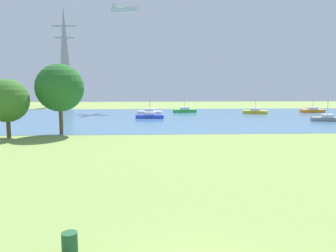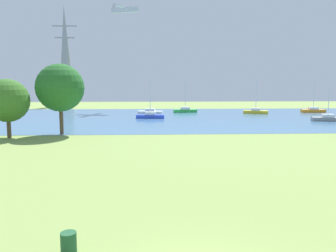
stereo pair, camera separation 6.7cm
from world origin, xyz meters
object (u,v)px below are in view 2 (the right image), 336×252
light_aircraft (125,10)px  tree_east_far (7,101)px  tree_west_near (60,88)px  sailboat_white (150,112)px  sailboat_yellow (256,111)px  sailboat_green (185,110)px  litter_bin (69,243)px  sailboat_gray (328,118)px  sailboat_orange (313,110)px  electricity_pylon (66,56)px  sailboat_blue (150,116)px

light_aircraft → tree_east_far: bearing=-103.3°
tree_west_near → light_aircraft: 42.78m
sailboat_white → light_aircraft: light_aircraft is taller
sailboat_yellow → tree_west_near: (-31.45, -26.12, 5.03)m
sailboat_green → tree_east_far: (-22.69, -32.04, 3.67)m
sailboat_green → light_aircraft: size_ratio=0.77×
litter_bin → sailboat_gray: bearing=52.7°
sailboat_yellow → sailboat_orange: size_ratio=1.07×
electricity_pylon → tree_west_near: bearing=-76.6°
litter_bin → tree_west_near: (-7.83, 28.45, 5.09)m
sailboat_gray → tree_west_near: (-38.86, -12.29, 5.05)m
sailboat_white → electricity_pylon: electricity_pylon is taller
sailboat_yellow → electricity_pylon: bearing=149.7°
tree_east_far → tree_west_near: (5.11, 2.39, 1.37)m
sailboat_white → sailboat_orange: (33.94, 2.28, 0.00)m
litter_bin → tree_west_near: 29.95m
sailboat_gray → sailboat_white: sailboat_white is taller
litter_bin → light_aircraft: light_aircraft is taller
sailboat_blue → light_aircraft: size_ratio=0.85×
sailboat_white → electricity_pylon: bearing=131.2°
sailboat_orange → sailboat_blue: sailboat_blue is taller
sailboat_green → sailboat_gray: bearing=-39.2°
sailboat_blue → light_aircraft: 31.06m
sailboat_gray → sailboat_yellow: size_ratio=0.73×
sailboat_blue → electricity_pylon: electricity_pylon is taller
tree_west_near → light_aircraft: size_ratio=0.99×
tree_east_far → sailboat_yellow: bearing=38.0°
litter_bin → light_aircraft: (-3.16, 67.38, 22.21)m
litter_bin → tree_east_far: 29.34m
sailboat_orange → tree_west_near: 52.71m
sailboat_green → sailboat_blue: size_ratio=0.91×
sailboat_orange → litter_bin: bearing=-122.7°
light_aircraft → sailboat_gray: bearing=-37.9°
sailboat_gray → sailboat_orange: 16.79m
sailboat_gray → sailboat_white: 31.64m
tree_east_far → electricity_pylon: 55.30m
litter_bin → sailboat_white: size_ratio=0.12×
tree_west_near → litter_bin: bearing=-74.6°
litter_bin → sailboat_yellow: size_ratio=0.11×
tree_east_far → sailboat_orange: bearing=31.8°
sailboat_yellow → sailboat_orange: sailboat_yellow is taller
sailboat_white → electricity_pylon: (-22.59, 25.78, 12.69)m
sailboat_gray → electricity_pylon: 65.81m
sailboat_white → tree_east_far: (-15.41, -28.31, 3.67)m
sailboat_white → sailboat_green: bearing=27.2°
litter_bin → sailboat_yellow: 59.47m
sailboat_gray → tree_west_near: size_ratio=0.62×
sailboat_gray → sailboat_orange: sailboat_orange is taller
sailboat_white → sailboat_green: sailboat_white is taller
sailboat_gray → tree_east_far: tree_east_far is taller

